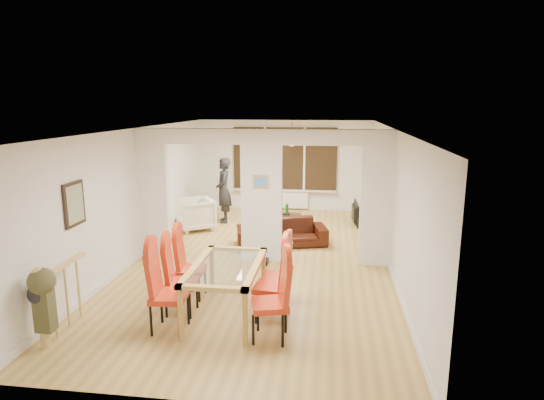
% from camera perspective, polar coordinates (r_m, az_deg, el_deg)
% --- Properties ---
extents(floor, '(5.00, 9.00, 0.01)m').
position_cam_1_polar(floor, '(9.22, -1.28, -7.42)').
color(floor, tan).
rests_on(floor, ground).
extents(room_walls, '(5.00, 9.00, 2.60)m').
position_cam_1_polar(room_walls, '(8.87, -1.32, 0.51)').
color(room_walls, silver).
rests_on(room_walls, floor).
extents(divider_wall, '(5.00, 0.18, 2.60)m').
position_cam_1_polar(divider_wall, '(8.87, -1.32, 0.51)').
color(divider_wall, white).
rests_on(divider_wall, floor).
extents(bay_window_blinds, '(3.00, 0.08, 1.80)m').
position_cam_1_polar(bay_window_blinds, '(13.19, 1.60, 5.21)').
color(bay_window_blinds, black).
rests_on(bay_window_blinds, room_walls).
extents(radiator, '(1.40, 0.08, 0.50)m').
position_cam_1_polar(radiator, '(13.35, 1.55, 0.07)').
color(radiator, white).
rests_on(radiator, floor).
extents(pendant_light, '(0.36, 0.36, 0.36)m').
position_cam_1_polar(pendant_light, '(11.97, 2.50, 7.62)').
color(pendant_light, orange).
rests_on(pendant_light, room_walls).
extents(stair_newel, '(0.40, 1.20, 1.10)m').
position_cam_1_polar(stair_newel, '(6.94, -24.64, -10.44)').
color(stair_newel, tan).
rests_on(stair_newel, floor).
extents(wall_poster, '(0.04, 0.52, 0.67)m').
position_cam_1_polar(wall_poster, '(7.41, -23.57, -0.46)').
color(wall_poster, gray).
rests_on(wall_poster, room_walls).
extents(pillar_photo, '(0.30, 0.03, 0.25)m').
position_cam_1_polar(pillar_photo, '(8.72, -1.43, 2.32)').
color(pillar_photo, '#4C8CD8').
rests_on(pillar_photo, divider_wall).
extents(dining_table, '(0.96, 1.70, 0.80)m').
position_cam_1_polar(dining_table, '(6.80, -5.74, -11.19)').
color(dining_table, '#B18D41').
rests_on(dining_table, floor).
extents(dining_chair_la, '(0.51, 0.51, 1.18)m').
position_cam_1_polar(dining_chair_la, '(6.44, -12.82, -10.97)').
color(dining_chair_la, red).
rests_on(dining_chair_la, floor).
extents(dining_chair_lb, '(0.50, 0.50, 1.09)m').
position_cam_1_polar(dining_chair_lb, '(6.94, -11.35, -9.58)').
color(dining_chair_lb, red).
rests_on(dining_chair_lb, floor).
extents(dining_chair_lc, '(0.46, 0.46, 1.07)m').
position_cam_1_polar(dining_chair_lc, '(7.45, -10.13, -8.07)').
color(dining_chair_lc, red).
rests_on(dining_chair_lc, floor).
extents(dining_chair_ra, '(0.56, 0.56, 1.16)m').
position_cam_1_polar(dining_chair_ra, '(6.08, -0.27, -12.22)').
color(dining_chair_ra, red).
rests_on(dining_chair_ra, floor).
extents(dining_chair_rb, '(0.51, 0.51, 1.16)m').
position_cam_1_polar(dining_chair_rb, '(6.61, -0.11, -10.16)').
color(dining_chair_rb, red).
rests_on(dining_chair_rb, floor).
extents(dining_chair_rc, '(0.46, 0.46, 1.05)m').
position_cam_1_polar(dining_chair_rc, '(7.12, 0.56, -8.96)').
color(dining_chair_rc, red).
rests_on(dining_chair_rc, floor).
extents(sofa, '(2.09, 1.21, 0.57)m').
position_cam_1_polar(sofa, '(10.06, 1.22, -4.03)').
color(sofa, black).
rests_on(sofa, floor).
extents(armchair, '(1.15, 1.16, 0.78)m').
position_cam_1_polar(armchair, '(11.38, -9.61, -1.76)').
color(armchair, beige).
rests_on(armchair, floor).
extents(person, '(0.71, 0.56, 1.70)m').
position_cam_1_polar(person, '(11.90, -6.09, 1.22)').
color(person, black).
rests_on(person, floor).
extents(television, '(0.99, 0.19, 0.56)m').
position_cam_1_polar(television, '(11.92, 10.09, -1.67)').
color(television, black).
rests_on(television, floor).
extents(coffee_table, '(1.20, 0.77, 0.25)m').
position_cam_1_polar(coffee_table, '(11.79, 0.86, -2.42)').
color(coffee_table, '#332311').
rests_on(coffee_table, floor).
extents(bottle, '(0.08, 0.08, 0.31)m').
position_cam_1_polar(bottle, '(11.64, 1.89, -1.19)').
color(bottle, '#143F19').
rests_on(bottle, coffee_table).
extents(bowl, '(0.20, 0.20, 0.05)m').
position_cam_1_polar(bowl, '(11.75, 1.82, -1.71)').
color(bowl, '#332311').
rests_on(bowl, coffee_table).
extents(shoes, '(0.23, 0.25, 0.10)m').
position_cam_1_polar(shoes, '(8.95, -1.26, -7.73)').
color(shoes, black).
rests_on(shoes, floor).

